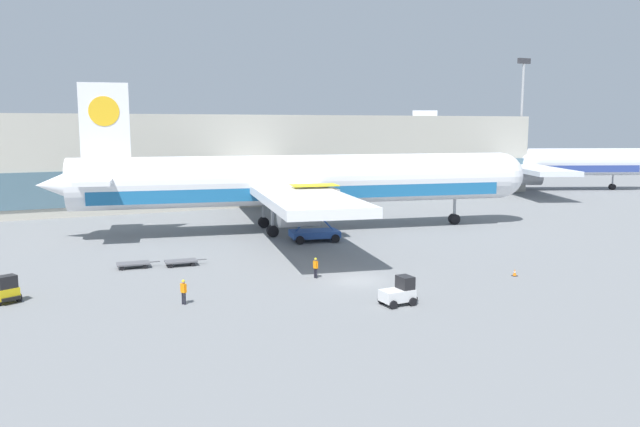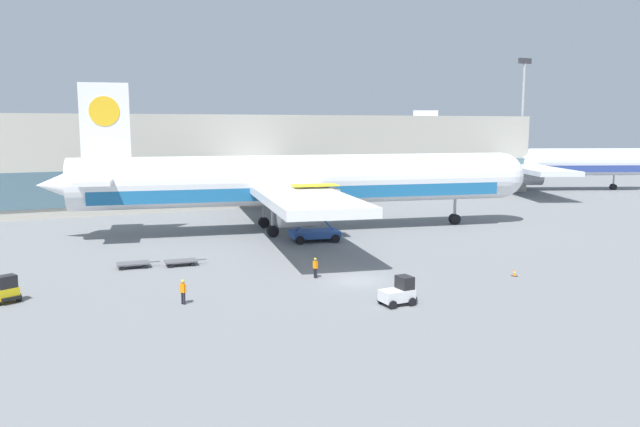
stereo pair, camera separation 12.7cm
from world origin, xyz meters
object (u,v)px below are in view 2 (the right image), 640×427
object	(u,v)px
scissor_lift_loader	(315,220)
ground_crew_near	(315,266)
light_mast	(522,115)
ground_crew_far	(183,290)
baggage_dolly_lead	(133,264)
baggage_tug_foreground	(4,290)
airplane_main	(296,182)
baggage_tug_mid	(399,292)
traffic_cone_near	(515,273)
airplane_distant	(522,163)
baggage_dolly_second	(181,261)

from	to	relation	value
scissor_lift_loader	ground_crew_near	xyz separation A→B (m)	(-6.64, -15.15, -1.28)
light_mast	ground_crew_far	xyz separation A→B (m)	(-75.75, -50.56, -13.23)
light_mast	baggage_dolly_lead	distance (m)	87.09
light_mast	baggage_tug_foreground	world-z (taller)	light_mast
scissor_lift_loader	baggage_dolly_lead	xyz separation A→B (m)	(-19.79, -5.16, -1.89)
airplane_main	baggage_tug_mid	size ratio (longest dim) A/B	22.87
scissor_lift_loader	traffic_cone_near	world-z (taller)	scissor_lift_loader
baggage_tug_mid	baggage_dolly_lead	world-z (taller)	baggage_tug_mid
airplane_main	baggage_tug_foreground	distance (m)	36.17
scissor_lift_loader	airplane_main	bearing A→B (deg)	95.13
scissor_lift_loader	light_mast	bearing A→B (deg)	39.61
ground_crew_near	traffic_cone_near	xyz separation A→B (m)	(15.45, -6.26, -0.71)
airplane_distant	ground_crew_far	xyz separation A→B (m)	(-75.12, -49.51, -4.13)
scissor_lift_loader	baggage_dolly_lead	bearing A→B (deg)	-155.09
baggage_dolly_second	ground_crew_near	xyz separation A→B (m)	(9.12, -9.17, 0.61)
airplane_distant	baggage_tug_mid	size ratio (longest dim) A/B	19.53
airplane_main	baggage_tug_mid	world-z (taller)	airplane_main
ground_crew_near	ground_crew_far	xyz separation A→B (m)	(-11.54, -3.08, 0.06)
ground_crew_far	traffic_cone_near	xyz separation A→B (m)	(26.99, -3.18, -0.77)
airplane_main	ground_crew_near	world-z (taller)	airplane_main
baggage_tug_mid	baggage_dolly_second	xyz separation A→B (m)	(-11.38, 18.55, -0.49)
baggage_tug_foreground	baggage_dolly_second	distance (m)	15.30
baggage_tug_foreground	airplane_distant	bearing A→B (deg)	92.33
airplane_distant	traffic_cone_near	size ratio (longest dim) A/B	82.75
light_mast	ground_crew_near	bearing A→B (deg)	-143.51
baggage_tug_mid	ground_crew_far	bearing A→B (deg)	152.75
baggage_dolly_second	traffic_cone_near	distance (m)	29.01
airplane_distant	scissor_lift_loader	bearing A→B (deg)	-130.16
airplane_distant	baggage_dolly_second	xyz separation A→B (m)	(-72.70, -37.26, -4.80)
ground_crew_near	ground_crew_far	bearing A→B (deg)	-95.57
airplane_distant	baggage_dolly_lead	size ratio (longest dim) A/B	13.14
airplane_distant	baggage_dolly_second	size ratio (longest dim) A/B	13.14
baggage_tug_foreground	baggage_dolly_second	world-z (taller)	baggage_tug_foreground
airplane_distant	traffic_cone_near	bearing A→B (deg)	-111.36
baggage_tug_foreground	traffic_cone_near	size ratio (longest dim) A/B	4.71
light_mast	baggage_dolly_lead	xyz separation A→B (m)	(-77.36, -37.50, -13.90)
baggage_dolly_lead	ground_crew_far	distance (m)	13.17
traffic_cone_near	ground_crew_near	bearing A→B (deg)	157.95
scissor_lift_loader	ground_crew_near	distance (m)	16.59
light_mast	baggage_tug_mid	xyz separation A→B (m)	(-61.95, -56.87, -13.41)
ground_crew_near	baggage_tug_foreground	bearing A→B (deg)	-117.53
baggage_tug_mid	airplane_main	bearing A→B (deg)	78.26
light_mast	baggage_dolly_second	size ratio (longest dim) A/B	6.64
light_mast	ground_crew_near	world-z (taller)	light_mast
baggage_tug_foreground	baggage_tug_mid	world-z (taller)	same
baggage_tug_foreground	ground_crew_near	size ratio (longest dim) A/B	1.64
ground_crew_near	light_mast	bearing A→B (deg)	105.99
ground_crew_far	baggage_tug_foreground	bearing A→B (deg)	25.99
baggage_tug_foreground	baggage_dolly_second	xyz separation A→B (m)	(13.92, 6.33, -0.49)
scissor_lift_loader	traffic_cone_near	distance (m)	23.23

